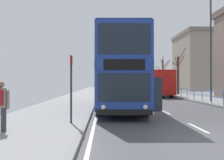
{
  "coord_description": "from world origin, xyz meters",
  "views": [
    {
      "loc": [
        -3.55,
        -6.54,
        1.73
      ],
      "look_at": [
        -3.12,
        6.66,
        1.85
      ],
      "focal_mm": 39.18,
      "sensor_mm": 36.0,
      "label": 1
    }
  ],
  "objects_px": {
    "bare_tree_far_00": "(178,73)",
    "background_bus_far_lane": "(155,83)",
    "bare_tree_far_01": "(163,74)",
    "background_building_00": "(202,62)",
    "bus_stop_sign_near": "(71,81)",
    "double_decker_bus_main": "(120,72)",
    "pedestrian_with_backpack": "(0,102)",
    "street_lamp_far_side": "(211,41)"
  },
  "relations": [
    {
      "from": "bare_tree_far_01",
      "to": "background_building_00",
      "type": "distance_m",
      "value": 14.12
    },
    {
      "from": "bare_tree_far_00",
      "to": "street_lamp_far_side",
      "type": "bearing_deg",
      "value": -93.9
    },
    {
      "from": "pedestrian_with_backpack",
      "to": "bare_tree_far_00",
      "type": "bearing_deg",
      "value": 61.34
    },
    {
      "from": "pedestrian_with_backpack",
      "to": "bus_stop_sign_near",
      "type": "distance_m",
      "value": 2.71
    },
    {
      "from": "bare_tree_far_01",
      "to": "background_bus_far_lane",
      "type": "bearing_deg",
      "value": -108.91
    },
    {
      "from": "pedestrian_with_backpack",
      "to": "background_building_00",
      "type": "xyz_separation_m",
      "value": [
        23.53,
        41.81,
        4.87
      ]
    },
    {
      "from": "bare_tree_far_01",
      "to": "street_lamp_far_side",
      "type": "bearing_deg",
      "value": -92.44
    },
    {
      "from": "background_bus_far_lane",
      "to": "bare_tree_far_00",
      "type": "bearing_deg",
      "value": 20.94
    },
    {
      "from": "street_lamp_far_side",
      "to": "background_building_00",
      "type": "bearing_deg",
      "value": 69.15
    },
    {
      "from": "bare_tree_far_01",
      "to": "background_building_00",
      "type": "height_order",
      "value": "background_building_00"
    },
    {
      "from": "double_decker_bus_main",
      "to": "bare_tree_far_01",
      "type": "height_order",
      "value": "bare_tree_far_01"
    },
    {
      "from": "background_bus_far_lane",
      "to": "bare_tree_far_00",
      "type": "xyz_separation_m",
      "value": [
        3.36,
        1.29,
        1.19
      ]
    },
    {
      "from": "background_bus_far_lane",
      "to": "bus_stop_sign_near",
      "type": "relative_size",
      "value": 3.72
    },
    {
      "from": "bare_tree_far_00",
      "to": "bare_tree_far_01",
      "type": "xyz_separation_m",
      "value": [
        0.08,
        8.75,
        0.2
      ]
    },
    {
      "from": "street_lamp_far_side",
      "to": "bare_tree_far_01",
      "type": "relative_size",
      "value": 1.47
    },
    {
      "from": "bare_tree_far_01",
      "to": "background_building_00",
      "type": "relative_size",
      "value": 0.5
    },
    {
      "from": "street_lamp_far_side",
      "to": "bare_tree_far_00",
      "type": "bearing_deg",
      "value": 86.1
    },
    {
      "from": "background_bus_far_lane",
      "to": "street_lamp_far_side",
      "type": "relative_size",
      "value": 1.12
    },
    {
      "from": "background_building_00",
      "to": "bus_stop_sign_near",
      "type": "bearing_deg",
      "value": -118.17
    },
    {
      "from": "bare_tree_far_00",
      "to": "background_building_00",
      "type": "distance_m",
      "value": 20.94
    },
    {
      "from": "street_lamp_far_side",
      "to": "pedestrian_with_backpack",
      "type": "bearing_deg",
      "value": -134.97
    },
    {
      "from": "double_decker_bus_main",
      "to": "bare_tree_far_00",
      "type": "relative_size",
      "value": 1.83
    },
    {
      "from": "bus_stop_sign_near",
      "to": "background_building_00",
      "type": "relative_size",
      "value": 0.22
    },
    {
      "from": "street_lamp_far_side",
      "to": "background_building_00",
      "type": "xyz_separation_m",
      "value": [
        11.24,
        29.51,
        0.8
      ]
    },
    {
      "from": "double_decker_bus_main",
      "to": "bare_tree_far_01",
      "type": "bearing_deg",
      "value": 70.51
    },
    {
      "from": "double_decker_bus_main",
      "to": "bus_stop_sign_near",
      "type": "bearing_deg",
      "value": -110.76
    },
    {
      "from": "bare_tree_far_00",
      "to": "background_bus_far_lane",
      "type": "bearing_deg",
      "value": -159.06
    },
    {
      "from": "pedestrian_with_backpack",
      "to": "street_lamp_far_side",
      "type": "relative_size",
      "value": 0.19
    },
    {
      "from": "street_lamp_far_side",
      "to": "background_building_00",
      "type": "distance_m",
      "value": 31.59
    },
    {
      "from": "bus_stop_sign_near",
      "to": "double_decker_bus_main",
      "type": "bearing_deg",
      "value": 69.24
    },
    {
      "from": "bare_tree_far_00",
      "to": "bus_stop_sign_near",
      "type": "bearing_deg",
      "value": -116.4
    },
    {
      "from": "pedestrian_with_backpack",
      "to": "street_lamp_far_side",
      "type": "bearing_deg",
      "value": 45.03
    },
    {
      "from": "bare_tree_far_01",
      "to": "bus_stop_sign_near",
      "type": "bearing_deg",
      "value": -109.74
    },
    {
      "from": "double_decker_bus_main",
      "to": "pedestrian_with_backpack",
      "type": "height_order",
      "value": "double_decker_bus_main"
    },
    {
      "from": "double_decker_bus_main",
      "to": "background_building_00",
      "type": "height_order",
      "value": "background_building_00"
    },
    {
      "from": "bare_tree_far_01",
      "to": "double_decker_bus_main",
      "type": "bearing_deg",
      "value": -109.49
    },
    {
      "from": "double_decker_bus_main",
      "to": "bus_stop_sign_near",
      "type": "distance_m",
      "value": 6.49
    },
    {
      "from": "pedestrian_with_backpack",
      "to": "street_lamp_far_side",
      "type": "distance_m",
      "value": 17.85
    },
    {
      "from": "background_bus_far_lane",
      "to": "bus_stop_sign_near",
      "type": "bearing_deg",
      "value": -110.14
    },
    {
      "from": "street_lamp_far_side",
      "to": "bare_tree_far_00",
      "type": "distance_m",
      "value": 11.88
    },
    {
      "from": "background_bus_far_lane",
      "to": "pedestrian_with_backpack",
      "type": "xyz_separation_m",
      "value": [
        -9.71,
        -22.64,
        -0.6
      ]
    },
    {
      "from": "bus_stop_sign_near",
      "to": "street_lamp_far_side",
      "type": "relative_size",
      "value": 0.3
    }
  ]
}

